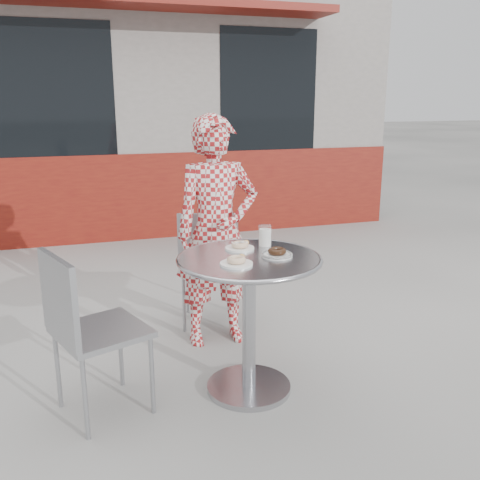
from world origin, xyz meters
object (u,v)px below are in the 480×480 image
object	(u,v)px
chair_left	(101,364)
chair_far	(209,288)
plate_near	(237,261)
plate_checker	(277,254)
plate_far	(240,246)
bistro_table	(249,291)
seated_person	(217,232)
milk_cup	(265,236)

from	to	relation	value
chair_left	chair_far	bearing A→B (deg)	-61.56
chair_left	plate_near	distance (m)	0.89
chair_left	plate_near	xyz separation A→B (m)	(0.70, -0.14, 0.53)
plate_checker	plate_far	bearing A→B (deg)	127.58
plate_near	plate_checker	size ratio (longest dim) A/B	0.99
bistro_table	seated_person	xyz separation A→B (m)	(0.01, 0.69, 0.16)
chair_far	milk_cup	xyz separation A→B (m)	(0.13, -0.81, 0.58)
chair_left	plate_checker	distance (m)	1.09
chair_left	plate_checker	size ratio (longest dim) A/B	5.23
bistro_table	plate_near	size ratio (longest dim) A/B	4.72
bistro_table	plate_far	xyz separation A→B (m)	(-0.00, 0.16, 0.21)
plate_far	plate_checker	size ratio (longest dim) A/B	0.96
plate_far	chair_far	bearing A→B (deg)	87.93
chair_far	plate_near	size ratio (longest dim) A/B	5.13
bistro_table	plate_checker	distance (m)	0.26
seated_person	chair_far	bearing A→B (deg)	85.99
bistro_table	milk_cup	world-z (taller)	milk_cup
chair_far	plate_checker	world-z (taller)	chair_far
milk_cup	plate_near	bearing A→B (deg)	-131.77
plate_checker	milk_cup	bearing A→B (deg)	87.15
plate_checker	milk_cup	distance (m)	0.22
seated_person	plate_near	world-z (taller)	seated_person
plate_near	plate_checker	xyz separation A→B (m)	(0.25, 0.08, -0.00)
chair_far	plate_near	distance (m)	1.23
chair_left	milk_cup	xyz separation A→B (m)	(0.96, 0.15, 0.57)
bistro_table	seated_person	size ratio (longest dim) A/B	0.52
plate_far	milk_cup	bearing A→B (deg)	8.64
plate_near	milk_cup	bearing A→B (deg)	48.23
chair_far	plate_checker	bearing A→B (deg)	112.61
seated_person	chair_left	bearing A→B (deg)	-141.09
chair_left	milk_cup	bearing A→B (deg)	-101.58
seated_person	plate_far	world-z (taller)	seated_person
chair_far	milk_cup	bearing A→B (deg)	115.08
bistro_table	milk_cup	bearing A→B (deg)	49.59
bistro_table	milk_cup	xyz separation A→B (m)	(0.16, 0.19, 0.25)
plate_checker	bistro_table	bearing A→B (deg)	168.46
seated_person	milk_cup	size ratio (longest dim) A/B	12.86
chair_far	milk_cup	size ratio (longest dim) A/B	7.29
chair_far	chair_left	distance (m)	1.27
chair_far	plate_far	world-z (taller)	chair_far
seated_person	plate_near	xyz separation A→B (m)	(-0.11, -0.80, 0.05)
seated_person	plate_checker	bearing A→B (deg)	-79.39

